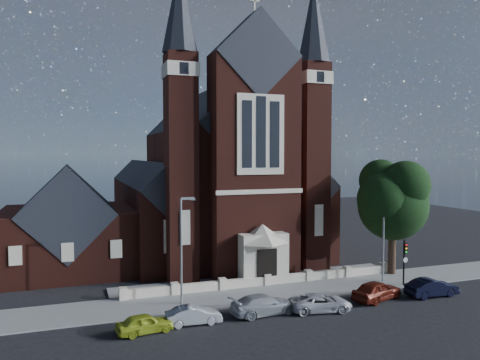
% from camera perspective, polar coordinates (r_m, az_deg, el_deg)
% --- Properties ---
extents(ground, '(120.00, 120.00, 0.00)m').
position_cam_1_polar(ground, '(48.76, -0.71, -10.20)').
color(ground, black).
rests_on(ground, ground).
extents(pavement_strip, '(60.00, 5.00, 0.12)m').
position_cam_1_polar(pavement_strip, '(39.34, 4.47, -13.51)').
color(pavement_strip, slate).
rests_on(pavement_strip, ground).
extents(forecourt_paving, '(26.00, 3.00, 0.14)m').
position_cam_1_polar(forecourt_paving, '(42.87, 2.21, -12.09)').
color(forecourt_paving, slate).
rests_on(forecourt_paving, ground).
extents(forecourt_wall, '(24.00, 0.40, 0.90)m').
position_cam_1_polar(forecourt_wall, '(41.09, 3.29, -12.77)').
color(forecourt_wall, beige).
rests_on(forecourt_wall, ground).
extents(church, '(20.01, 34.90, 29.20)m').
position_cam_1_polar(church, '(55.09, -3.43, -0.05)').
color(church, '#441A12').
rests_on(church, ground).
extents(parish_hall, '(12.00, 12.20, 10.24)m').
position_cam_1_polar(parish_hall, '(48.36, -20.26, -5.67)').
color(parish_hall, '#441A12').
rests_on(parish_hall, ground).
extents(street_tree, '(6.40, 6.60, 10.70)m').
position_cam_1_polar(street_tree, '(45.54, 18.46, -2.44)').
color(street_tree, black).
rests_on(street_tree, ground).
extents(street_lamp_left, '(1.16, 0.22, 8.09)m').
position_cam_1_polar(street_lamp_left, '(35.31, -7.04, -7.77)').
color(street_lamp_left, gray).
rests_on(street_lamp_left, ground).
extents(street_lamp_right, '(1.16, 0.22, 8.09)m').
position_cam_1_polar(street_lamp_right, '(42.98, 17.19, -5.92)').
color(street_lamp_right, gray).
rests_on(street_lamp_right, ground).
extents(traffic_signal, '(0.28, 0.42, 4.00)m').
position_cam_1_polar(traffic_signal, '(42.68, 19.42, -8.77)').
color(traffic_signal, black).
rests_on(traffic_signal, ground).
extents(car_lime_van, '(3.79, 2.00, 1.23)m').
position_cam_1_polar(car_lime_van, '(31.41, -11.52, -16.76)').
color(car_lime_van, '#A0B323').
rests_on(car_lime_van, ground).
extents(car_silver_a, '(3.75, 1.43, 1.22)m').
position_cam_1_polar(car_silver_a, '(32.41, -5.70, -16.07)').
color(car_silver_a, '#A0A4A7').
rests_on(car_silver_a, ground).
extents(car_silver_b, '(4.98, 2.38, 1.40)m').
position_cam_1_polar(car_silver_b, '(34.09, 2.89, -14.92)').
color(car_silver_b, '#A0A4A7').
rests_on(car_silver_b, ground).
extents(car_white_suv, '(4.80, 2.89, 1.25)m').
position_cam_1_polar(car_white_suv, '(35.19, 9.81, -14.51)').
color(car_white_suv, silver).
rests_on(car_white_suv, ground).
extents(car_dark_red, '(4.81, 3.09, 1.52)m').
position_cam_1_polar(car_dark_red, '(38.56, 16.33, -12.79)').
color(car_dark_red, '#611B10').
rests_on(car_dark_red, ground).
extents(car_navy, '(4.33, 1.58, 1.42)m').
position_cam_1_polar(car_navy, '(40.96, 22.33, -12.03)').
color(car_navy, black).
rests_on(car_navy, ground).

